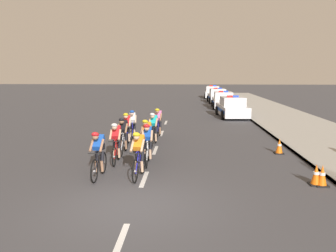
{
  "coord_description": "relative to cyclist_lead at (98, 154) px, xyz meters",
  "views": [
    {
      "loc": [
        1.27,
        -8.17,
        3.34
      ],
      "look_at": [
        0.56,
        5.84,
        1.1
      ],
      "focal_mm": 36.81,
      "sensor_mm": 36.0,
      "label": 1
    }
  ],
  "objects": [
    {
      "name": "traffic_cone_far",
      "position": [
        6.58,
        -0.36,
        -0.48
      ],
      "size": [
        0.36,
        0.36,
        0.64
      ],
      "color": "black",
      "rests_on": "ground"
    },
    {
      "name": "cyclist_fifth",
      "position": [
        0.2,
        3.22,
        0.0
      ],
      "size": [
        0.42,
        1.72,
        1.56
      ],
      "color": "black",
      "rests_on": "ground"
    },
    {
      "name": "police_car_third",
      "position": [
        6.14,
        26.78,
        -0.11
      ],
      "size": [
        2.05,
        4.43,
        1.59
      ],
      "color": "silver",
      "rests_on": "ground"
    },
    {
      "name": "police_car_second",
      "position": [
        6.14,
        21.13,
        -0.11
      ],
      "size": [
        2.09,
        4.45,
        1.59
      ],
      "color": "white",
      "rests_on": "ground"
    },
    {
      "name": "kerb_edge",
      "position": [
        7.27,
        11.8,
        -0.72
      ],
      "size": [
        0.16,
        60.0,
        0.13
      ],
      "primitive_type": "cube",
      "color": "#9E9E99",
      "rests_on": "ground"
    },
    {
      "name": "cyclist_ninth",
      "position": [
        0.17,
        5.86,
        0.0
      ],
      "size": [
        0.45,
        1.72,
        1.56
      ],
      "color": "black",
      "rests_on": "ground"
    },
    {
      "name": "cyclist_seventh",
      "position": [
        0.08,
        4.79,
        0.0
      ],
      "size": [
        0.43,
        1.72,
        1.56
      ],
      "color": "black",
      "rests_on": "ground"
    },
    {
      "name": "cyclist_sixth",
      "position": [
        1.21,
        2.74,
        0.0
      ],
      "size": [
        0.44,
        1.72,
        1.56
      ],
      "color": "black",
      "rests_on": "ground"
    },
    {
      "name": "police_car_furthest",
      "position": [
        6.14,
        33.12,
        -0.11
      ],
      "size": [
        2.26,
        4.53,
        1.59
      ],
      "color": "white",
      "rests_on": "ground"
    },
    {
      "name": "lane_markings_centre",
      "position": [
        1.44,
        3.95,
        -0.78
      ],
      "size": [
        0.14,
        17.6,
        0.01
      ],
      "color": "white",
      "rests_on": "ground"
    },
    {
      "name": "cyclist_eighth",
      "position": [
        1.29,
        4.87,
        0.0
      ],
      "size": [
        0.45,
        1.72,
        1.56
      ],
      "color": "black",
      "rests_on": "ground"
    },
    {
      "name": "police_car_nearest",
      "position": [
        6.14,
        14.95,
        -0.11
      ],
      "size": [
        2.19,
        4.5,
        1.59
      ],
      "color": "silver",
      "rests_on": "ground"
    },
    {
      "name": "cyclist_fourth",
      "position": [
        1.36,
        1.66,
        0.0
      ],
      "size": [
        0.42,
        1.72,
        1.56
      ],
      "color": "black",
      "rests_on": "ground"
    },
    {
      "name": "cyclist_lead",
      "position": [
        0.0,
        0.0,
        0.0
      ],
      "size": [
        0.42,
        1.72,
        1.56
      ],
      "color": "black",
      "rests_on": "ground"
    },
    {
      "name": "cyclist_second",
      "position": [
        1.26,
        0.04,
        0.0
      ],
      "size": [
        0.45,
        1.72,
        1.56
      ],
      "color": "black",
      "rests_on": "ground"
    },
    {
      "name": "ground_plane",
      "position": [
        1.44,
        -2.2,
        -0.79
      ],
      "size": [
        160.0,
        160.0,
        0.0
      ],
      "primitive_type": "plane",
      "color": "#424247"
    },
    {
      "name": "cyclist_third",
      "position": [
        0.2,
        1.79,
        0.0
      ],
      "size": [
        0.42,
        1.72,
        1.56
      ],
      "color": "black",
      "rests_on": "ground"
    },
    {
      "name": "traffic_cone_near",
      "position": [
        6.55,
        3.57,
        -0.48
      ],
      "size": [
        0.36,
        0.36,
        0.64
      ],
      "color": "black",
      "rests_on": "ground"
    },
    {
      "name": "cyclist_tenth",
      "position": [
        1.35,
        6.7,
        0.0
      ],
      "size": [
        0.44,
        1.72,
        1.56
      ],
      "color": "black",
      "rests_on": "ground"
    },
    {
      "name": "traffic_cone_mid",
      "position": [
        6.73,
        -0.43,
        -0.48
      ],
      "size": [
        0.36,
        0.36,
        0.64
      ],
      "color": "black",
      "rests_on": "ground"
    },
    {
      "name": "sidewalk_slab",
      "position": [
        9.68,
        11.8,
        -0.73
      ],
      "size": [
        4.97,
        60.0,
        0.12
      ],
      "primitive_type": "cube",
      "color": "#A3A099",
      "rests_on": "ground"
    }
  ]
}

